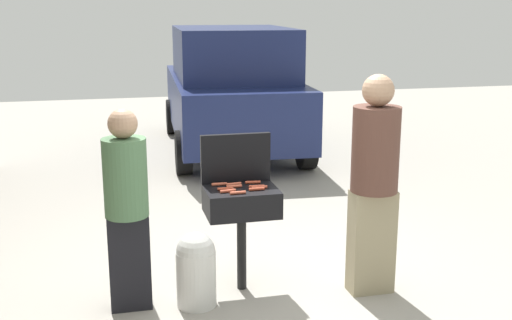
% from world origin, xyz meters
% --- Properties ---
extents(ground_plane, '(24.00, 24.00, 0.00)m').
position_xyz_m(ground_plane, '(0.00, 0.00, 0.00)').
color(ground_plane, '#9E998E').
extents(bbq_grill, '(0.60, 0.44, 0.89)m').
position_xyz_m(bbq_grill, '(-0.18, 0.03, 0.75)').
color(bbq_grill, black).
rests_on(bbq_grill, ground).
extents(grill_lid_open, '(0.60, 0.05, 0.42)m').
position_xyz_m(grill_lid_open, '(-0.18, 0.25, 1.10)').
color(grill_lid_open, black).
rests_on(grill_lid_open, bbq_grill).
extents(hot_dog_0, '(0.13, 0.04, 0.03)m').
position_xyz_m(hot_dog_0, '(-0.22, 0.14, 0.90)').
color(hot_dog_0, '#C6593D').
rests_on(hot_dog_0, bbq_grill).
extents(hot_dog_1, '(0.13, 0.03, 0.03)m').
position_xyz_m(hot_dog_1, '(-0.04, -0.00, 0.90)').
color(hot_dog_1, '#B74C33').
rests_on(hot_dog_1, bbq_grill).
extents(hot_dog_2, '(0.13, 0.03, 0.03)m').
position_xyz_m(hot_dog_2, '(-0.24, 0.07, 0.90)').
color(hot_dog_2, '#C6593D').
rests_on(hot_dog_2, bbq_grill).
extents(hot_dog_3, '(0.13, 0.03, 0.03)m').
position_xyz_m(hot_dog_3, '(-0.24, -0.11, 0.90)').
color(hot_dog_3, '#C6593D').
rests_on(hot_dog_3, bbq_grill).
extents(hot_dog_4, '(0.13, 0.04, 0.03)m').
position_xyz_m(hot_dog_4, '(-0.32, 0.02, 0.90)').
color(hot_dog_4, '#AD4228').
rests_on(hot_dog_4, bbq_grill).
extents(hot_dog_5, '(0.13, 0.04, 0.03)m').
position_xyz_m(hot_dog_5, '(-0.05, 0.16, 0.90)').
color(hot_dog_5, '#AD4228').
rests_on(hot_dog_5, bbq_grill).
extents(hot_dog_6, '(0.13, 0.03, 0.03)m').
position_xyz_m(hot_dog_6, '(-0.07, -0.05, 0.90)').
color(hot_dog_6, '#AD4228').
rests_on(hot_dog_6, bbq_grill).
extents(hot_dog_7, '(0.13, 0.03, 0.03)m').
position_xyz_m(hot_dog_7, '(-0.05, 0.03, 0.90)').
color(hot_dog_7, '#B74C33').
rests_on(hot_dog_7, bbq_grill).
extents(hot_dog_8, '(0.13, 0.04, 0.03)m').
position_xyz_m(hot_dog_8, '(-0.31, -0.05, 0.90)').
color(hot_dog_8, '#B74C33').
rests_on(hot_dog_8, bbq_grill).
extents(hot_dog_9, '(0.13, 0.03, 0.03)m').
position_xyz_m(hot_dog_9, '(-0.34, 0.17, 0.90)').
color(hot_dog_9, '#C6593D').
rests_on(hot_dog_9, bbq_grill).
extents(propane_tank, '(0.32, 0.32, 0.62)m').
position_xyz_m(propane_tank, '(-0.61, -0.19, 0.32)').
color(propane_tank, silver).
rests_on(propane_tank, ground).
extents(person_left, '(0.34, 0.34, 1.61)m').
position_xyz_m(person_left, '(-1.12, -0.11, 0.88)').
color(person_left, black).
rests_on(person_left, ground).
extents(person_right, '(0.39, 0.39, 1.84)m').
position_xyz_m(person_right, '(0.86, -0.27, 1.00)').
color(person_right, gray).
rests_on(person_right, ground).
extents(parked_minivan, '(2.24, 4.51, 2.02)m').
position_xyz_m(parked_minivan, '(0.81, 5.36, 1.03)').
color(parked_minivan, navy).
rests_on(parked_minivan, ground).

